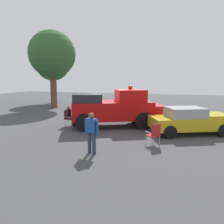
{
  "coord_description": "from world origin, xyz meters",
  "views": [
    {
      "loc": [
        12.99,
        4.54,
        3.01
      ],
      "look_at": [
        0.36,
        0.51,
        0.94
      ],
      "focal_mm": 34.45,
      "sensor_mm": 36.0,
      "label": 1
    }
  ],
  "objects_px": {
    "lawn_chair_near_truck": "(68,117)",
    "oak_tree_right": "(53,64)",
    "classic_hot_rod": "(190,120)",
    "lawn_chair_by_car": "(154,133)",
    "traffic_cone": "(119,114)",
    "oak_tree_left": "(52,55)",
    "spectator_standing": "(92,130)",
    "spectator_seated": "(70,115)",
    "vintage_fire_truck": "(116,108)"
  },
  "relations": [
    {
      "from": "classic_hot_rod",
      "to": "lawn_chair_by_car",
      "type": "height_order",
      "value": "classic_hot_rod"
    },
    {
      "from": "oak_tree_right",
      "to": "spectator_standing",
      "type": "bearing_deg",
      "value": 36.98
    },
    {
      "from": "lawn_chair_near_truck",
      "to": "lawn_chair_by_car",
      "type": "xyz_separation_m",
      "value": [
        2.49,
        5.75,
        0.0
      ]
    },
    {
      "from": "classic_hot_rod",
      "to": "spectator_standing",
      "type": "xyz_separation_m",
      "value": [
        4.6,
        -3.9,
        0.22
      ]
    },
    {
      "from": "vintage_fire_truck",
      "to": "oak_tree_left",
      "type": "distance_m",
      "value": 11.71
    },
    {
      "from": "vintage_fire_truck",
      "to": "oak_tree_right",
      "type": "xyz_separation_m",
      "value": [
        -10.69,
        -11.33,
        3.57
      ]
    },
    {
      "from": "oak_tree_right",
      "to": "spectator_seated",
      "type": "bearing_deg",
      "value": 36.58
    },
    {
      "from": "traffic_cone",
      "to": "oak_tree_right",
      "type": "bearing_deg",
      "value": -125.61
    },
    {
      "from": "spectator_seated",
      "to": "oak_tree_right",
      "type": "relative_size",
      "value": 0.19
    },
    {
      "from": "spectator_seated",
      "to": "spectator_standing",
      "type": "height_order",
      "value": "spectator_standing"
    },
    {
      "from": "traffic_cone",
      "to": "lawn_chair_near_truck",
      "type": "bearing_deg",
      "value": -31.72
    },
    {
      "from": "spectator_seated",
      "to": "vintage_fire_truck",
      "type": "bearing_deg",
      "value": 104.95
    },
    {
      "from": "oak_tree_right",
      "to": "lawn_chair_by_car",
      "type": "bearing_deg",
      "value": 45.36
    },
    {
      "from": "oak_tree_left",
      "to": "vintage_fire_truck",
      "type": "bearing_deg",
      "value": 52.72
    },
    {
      "from": "classic_hot_rod",
      "to": "oak_tree_left",
      "type": "xyz_separation_m",
      "value": [
        -7.04,
        -13.1,
        4.66
      ]
    },
    {
      "from": "classic_hot_rod",
      "to": "spectator_seated",
      "type": "height_order",
      "value": "classic_hot_rod"
    },
    {
      "from": "spectator_seated",
      "to": "spectator_standing",
      "type": "bearing_deg",
      "value": 38.02
    },
    {
      "from": "classic_hot_rod",
      "to": "spectator_standing",
      "type": "height_order",
      "value": "spectator_standing"
    },
    {
      "from": "lawn_chair_near_truck",
      "to": "oak_tree_left",
      "type": "xyz_separation_m",
      "value": [
        -7.38,
        -5.73,
        4.81
      ]
    },
    {
      "from": "vintage_fire_truck",
      "to": "lawn_chair_near_truck",
      "type": "distance_m",
      "value": 3.12
    },
    {
      "from": "vintage_fire_truck",
      "to": "classic_hot_rod",
      "type": "distance_m",
      "value": 4.45
    },
    {
      "from": "classic_hot_rod",
      "to": "oak_tree_right",
      "type": "height_order",
      "value": "oak_tree_right"
    },
    {
      "from": "lawn_chair_near_truck",
      "to": "lawn_chair_by_car",
      "type": "distance_m",
      "value": 6.26
    },
    {
      "from": "classic_hot_rod",
      "to": "oak_tree_left",
      "type": "height_order",
      "value": "oak_tree_left"
    },
    {
      "from": "classic_hot_rod",
      "to": "lawn_chair_by_car",
      "type": "bearing_deg",
      "value": -29.89
    },
    {
      "from": "lawn_chair_by_car",
      "to": "oak_tree_right",
      "type": "height_order",
      "value": "oak_tree_right"
    },
    {
      "from": "spectator_seated",
      "to": "traffic_cone",
      "type": "xyz_separation_m",
      "value": [
        -3.78,
        2.21,
        -0.39
      ]
    },
    {
      "from": "lawn_chair_by_car",
      "to": "oak_tree_left",
      "type": "distance_m",
      "value": 15.88
    },
    {
      "from": "spectator_standing",
      "to": "lawn_chair_by_car",
      "type": "bearing_deg",
      "value": 127.89
    },
    {
      "from": "traffic_cone",
      "to": "classic_hot_rod",
      "type": "bearing_deg",
      "value": 55.55
    },
    {
      "from": "classic_hot_rod",
      "to": "lawn_chair_by_car",
      "type": "relative_size",
      "value": 4.64
    },
    {
      "from": "vintage_fire_truck",
      "to": "oak_tree_right",
      "type": "distance_m",
      "value": 15.98
    },
    {
      "from": "lawn_chair_near_truck",
      "to": "spectator_standing",
      "type": "bearing_deg",
      "value": 39.12
    },
    {
      "from": "lawn_chair_by_car",
      "to": "spectator_standing",
      "type": "relative_size",
      "value": 0.61
    },
    {
      "from": "classic_hot_rod",
      "to": "traffic_cone",
      "type": "bearing_deg",
      "value": -124.45
    },
    {
      "from": "lawn_chair_near_truck",
      "to": "oak_tree_left",
      "type": "height_order",
      "value": "oak_tree_left"
    },
    {
      "from": "lawn_chair_near_truck",
      "to": "lawn_chair_by_car",
      "type": "height_order",
      "value": "same"
    },
    {
      "from": "classic_hot_rod",
      "to": "lawn_chair_by_car",
      "type": "distance_m",
      "value": 3.26
    },
    {
      "from": "spectator_seated",
      "to": "oak_tree_right",
      "type": "height_order",
      "value": "oak_tree_right"
    },
    {
      "from": "lawn_chair_by_car",
      "to": "traffic_cone",
      "type": "height_order",
      "value": "lawn_chair_by_car"
    },
    {
      "from": "lawn_chair_by_car",
      "to": "spectator_standing",
      "type": "distance_m",
      "value": 2.92
    },
    {
      "from": "lawn_chair_near_truck",
      "to": "oak_tree_right",
      "type": "relative_size",
      "value": 0.15
    },
    {
      "from": "classic_hot_rod",
      "to": "lawn_chair_by_car",
      "type": "xyz_separation_m",
      "value": [
        2.82,
        -1.62,
        -0.16
      ]
    },
    {
      "from": "vintage_fire_truck",
      "to": "classic_hot_rod",
      "type": "bearing_deg",
      "value": 84.5
    },
    {
      "from": "spectator_seated",
      "to": "oak_tree_left",
      "type": "bearing_deg",
      "value": -141.52
    },
    {
      "from": "spectator_seated",
      "to": "lawn_chair_near_truck",
      "type": "bearing_deg",
      "value": -88.58
    },
    {
      "from": "lawn_chair_near_truck",
      "to": "oak_tree_right",
      "type": "bearing_deg",
      "value": -143.86
    },
    {
      "from": "spectator_seated",
      "to": "oak_tree_left",
      "type": "xyz_separation_m",
      "value": [
        -7.37,
        -5.86,
        4.71
      ]
    },
    {
      "from": "spectator_standing",
      "to": "oak_tree_right",
      "type": "height_order",
      "value": "oak_tree_right"
    },
    {
      "from": "oak_tree_right",
      "to": "traffic_cone",
      "type": "xyz_separation_m",
      "value": [
        7.67,
        10.71,
        -4.46
      ]
    }
  ]
}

